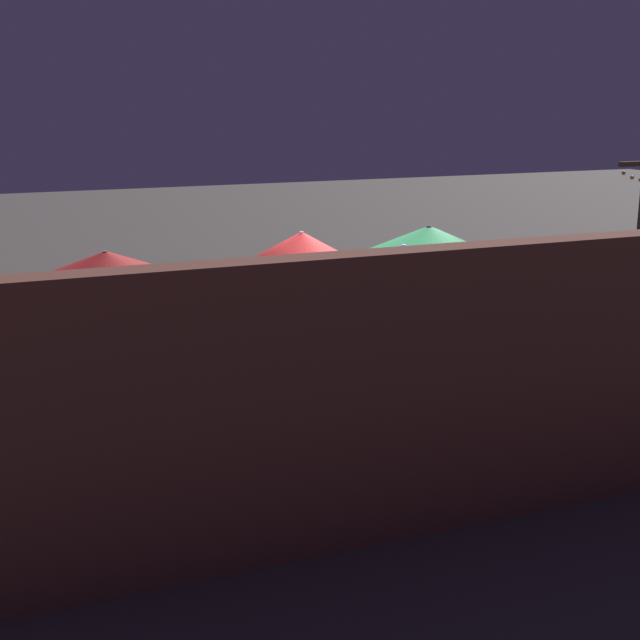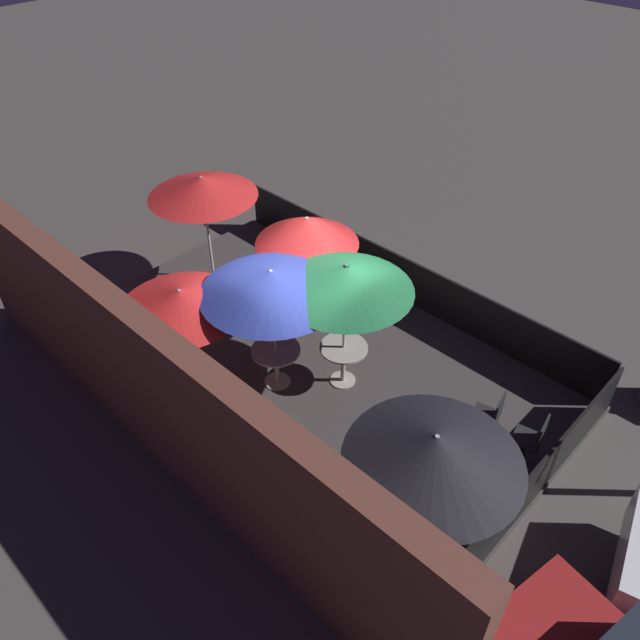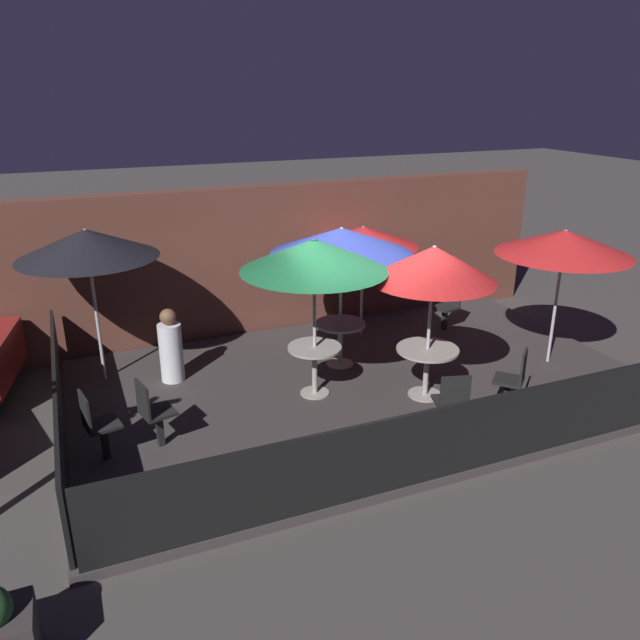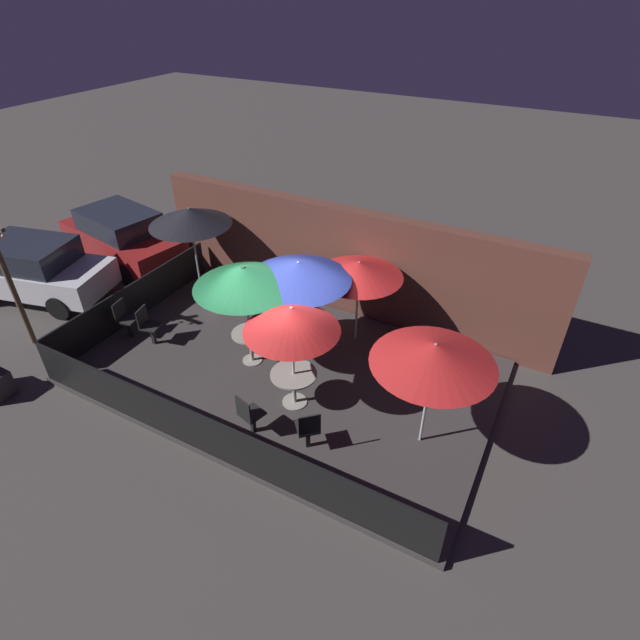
{
  "view_description": "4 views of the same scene",
  "coord_description": "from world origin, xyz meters",
  "px_view_note": "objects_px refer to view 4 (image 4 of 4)",
  "views": [
    {
      "loc": [
        4.83,
        10.07,
        4.22
      ],
      "look_at": [
        0.66,
        -0.24,
        1.35
      ],
      "focal_mm": 50.0,
      "sensor_mm": 36.0,
      "label": 1
    },
    {
      "loc": [
        -5.85,
        5.71,
        7.74
      ],
      "look_at": [
        -0.4,
        0.06,
        1.32
      ],
      "focal_mm": 35.0,
      "sensor_mm": 36.0,
      "label": 2
    },
    {
      "loc": [
        -4.0,
        -7.94,
        4.54
      ],
      "look_at": [
        -0.52,
        0.41,
        1.1
      ],
      "focal_mm": 35.0,
      "sensor_mm": 36.0,
      "label": 3
    },
    {
      "loc": [
        4.67,
        -7.03,
        7.32
      ],
      "look_at": [
        0.61,
        0.51,
        1.34
      ],
      "focal_mm": 28.0,
      "sensor_mm": 36.0,
      "label": 4
    }
  ],
  "objects_px": {
    "patio_umbrella_3": "(434,354)",
    "dining_table_2": "(300,330)",
    "patio_chair_3": "(249,414)",
    "patio_umbrella_5": "(190,216)",
    "patio_umbrella_2": "(298,271)",
    "dining_table_1": "(294,379)",
    "patron_0": "(218,292)",
    "patio_chair_2": "(125,318)",
    "patio_umbrella_0": "(244,277)",
    "parked_car_1": "(122,236)",
    "patio_chair_1": "(419,350)",
    "light_post": "(7,275)",
    "patio_chair_0": "(148,325)",
    "patio_chair_4": "(308,428)",
    "patio_umbrella_4": "(359,269)",
    "dining_table_0": "(250,339)",
    "patio_umbrella_1": "(291,319)",
    "parked_car_0": "(33,269)"
  },
  "relations": [
    {
      "from": "dining_table_0",
      "to": "patio_chair_0",
      "type": "xyz_separation_m",
      "value": [
        -2.46,
        -0.59,
        -0.09
      ]
    },
    {
      "from": "patio_umbrella_0",
      "to": "patron_0",
      "type": "xyz_separation_m",
      "value": [
        -1.9,
        1.31,
        -1.63
      ]
    },
    {
      "from": "patio_chair_1",
      "to": "parked_car_0",
      "type": "height_order",
      "value": "parked_car_0"
    },
    {
      "from": "patio_umbrella_0",
      "to": "light_post",
      "type": "relative_size",
      "value": 0.73
    },
    {
      "from": "patio_umbrella_1",
      "to": "patio_umbrella_2",
      "type": "xyz_separation_m",
      "value": [
        -0.74,
        1.49,
        0.06
      ]
    },
    {
      "from": "dining_table_1",
      "to": "patron_0",
      "type": "xyz_separation_m",
      "value": [
        -3.42,
        1.99,
        -0.07
      ]
    },
    {
      "from": "patio_umbrella_4",
      "to": "parked_car_0",
      "type": "height_order",
      "value": "patio_umbrella_4"
    },
    {
      "from": "patio_umbrella_0",
      "to": "patio_chair_1",
      "type": "distance_m",
      "value": 4.04
    },
    {
      "from": "dining_table_1",
      "to": "parked_car_1",
      "type": "distance_m",
      "value": 8.3
    },
    {
      "from": "patio_chair_3",
      "to": "light_post",
      "type": "bearing_deg",
      "value": 105.61
    },
    {
      "from": "patio_umbrella_4",
      "to": "patio_chair_4",
      "type": "distance_m",
      "value": 3.79
    },
    {
      "from": "patio_chair_4",
      "to": "parked_car_0",
      "type": "xyz_separation_m",
      "value": [
        -9.14,
        1.28,
        0.2
      ]
    },
    {
      "from": "patio_umbrella_4",
      "to": "dining_table_0",
      "type": "relative_size",
      "value": 2.57
    },
    {
      "from": "dining_table_0",
      "to": "dining_table_2",
      "type": "xyz_separation_m",
      "value": [
        0.78,
        0.81,
        -0.02
      ]
    },
    {
      "from": "patio_chair_1",
      "to": "patio_chair_4",
      "type": "xyz_separation_m",
      "value": [
        -0.98,
        -3.12,
        0.03
      ]
    },
    {
      "from": "patio_chair_0",
      "to": "light_post",
      "type": "height_order",
      "value": "light_post"
    },
    {
      "from": "patron_0",
      "to": "patio_umbrella_0",
      "type": "bearing_deg",
      "value": 49.31
    },
    {
      "from": "patio_umbrella_2",
      "to": "light_post",
      "type": "relative_size",
      "value": 0.71
    },
    {
      "from": "patio_umbrella_3",
      "to": "light_post",
      "type": "bearing_deg",
      "value": -171.49
    },
    {
      "from": "patio_umbrella_2",
      "to": "dining_table_0",
      "type": "bearing_deg",
      "value": -134.22
    },
    {
      "from": "patio_chair_2",
      "to": "patio_umbrella_0",
      "type": "bearing_deg",
      "value": -0.0
    },
    {
      "from": "patio_umbrella_5",
      "to": "patio_chair_4",
      "type": "distance_m",
      "value": 6.49
    },
    {
      "from": "dining_table_1",
      "to": "patio_chair_4",
      "type": "relative_size",
      "value": 0.97
    },
    {
      "from": "patio_umbrella_0",
      "to": "patio_umbrella_3",
      "type": "relative_size",
      "value": 1.06
    },
    {
      "from": "patio_umbrella_2",
      "to": "patron_0",
      "type": "bearing_deg",
      "value": 169.47
    },
    {
      "from": "patio_chair_3",
      "to": "patio_umbrella_3",
      "type": "bearing_deg",
      "value": -49.31
    },
    {
      "from": "patio_umbrella_3",
      "to": "patio_chair_2",
      "type": "xyz_separation_m",
      "value": [
        -7.25,
        -0.19,
        -1.55
      ]
    },
    {
      "from": "patio_chair_1",
      "to": "light_post",
      "type": "xyz_separation_m",
      "value": [
        -8.46,
        -3.32,
        1.25
      ]
    },
    {
      "from": "patio_chair_1",
      "to": "parked_car_0",
      "type": "xyz_separation_m",
      "value": [
        -10.12,
        -1.83,
        0.23
      ]
    },
    {
      "from": "patio_umbrella_3",
      "to": "parked_car_0",
      "type": "height_order",
      "value": "patio_umbrella_3"
    },
    {
      "from": "patio_umbrella_5",
      "to": "patio_umbrella_1",
      "type": "bearing_deg",
      "value": -28.98
    },
    {
      "from": "patio_umbrella_1",
      "to": "patio_chair_0",
      "type": "relative_size",
      "value": 2.44
    },
    {
      "from": "patio_chair_3",
      "to": "light_post",
      "type": "height_order",
      "value": "light_post"
    },
    {
      "from": "dining_table_2",
      "to": "patio_chair_1",
      "type": "distance_m",
      "value": 2.66
    },
    {
      "from": "patio_umbrella_1",
      "to": "patio_chair_3",
      "type": "xyz_separation_m",
      "value": [
        -0.31,
        -1.11,
        -1.56
      ]
    },
    {
      "from": "patio_umbrella_2",
      "to": "patio_umbrella_4",
      "type": "xyz_separation_m",
      "value": [
        0.91,
        1.05,
        -0.24
      ]
    },
    {
      "from": "patio_umbrella_5",
      "to": "patio_umbrella_2",
      "type": "bearing_deg",
      "value": -14.56
    },
    {
      "from": "patio_chair_4",
      "to": "dining_table_1",
      "type": "bearing_deg",
      "value": 0.0
    },
    {
      "from": "patio_chair_2",
      "to": "parked_car_1",
      "type": "distance_m",
      "value": 4.24
    },
    {
      "from": "patio_chair_0",
      "to": "parked_car_1",
      "type": "xyz_separation_m",
      "value": [
        -3.77,
        2.86,
        0.2
      ]
    },
    {
      "from": "patio_chair_0",
      "to": "patio_chair_4",
      "type": "height_order",
      "value": "patio_chair_4"
    },
    {
      "from": "dining_table_0",
      "to": "patio_chair_0",
      "type": "height_order",
      "value": "patio_chair_0"
    },
    {
      "from": "dining_table_2",
      "to": "patio_chair_1",
      "type": "relative_size",
      "value": 0.91
    },
    {
      "from": "patron_0",
      "to": "patio_chair_2",
      "type": "bearing_deg",
      "value": -38.96
    },
    {
      "from": "patron_0",
      "to": "parked_car_0",
      "type": "height_order",
      "value": "parked_car_0"
    },
    {
      "from": "patio_umbrella_3",
      "to": "patron_0",
      "type": "distance_m",
      "value": 6.43
    },
    {
      "from": "patio_umbrella_3",
      "to": "dining_table_2",
      "type": "bearing_deg",
      "value": 159.47
    },
    {
      "from": "patio_umbrella_2",
      "to": "parked_car_1",
      "type": "relative_size",
      "value": 0.53
    },
    {
      "from": "patio_umbrella_0",
      "to": "patio_chair_0",
      "type": "xyz_separation_m",
      "value": [
        -2.46,
        -0.59,
        -1.65
      ]
    },
    {
      "from": "dining_table_1",
      "to": "patio_chair_3",
      "type": "bearing_deg",
      "value": -105.45
    }
  ]
}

